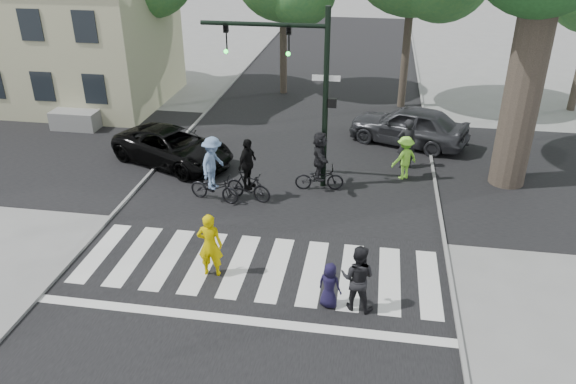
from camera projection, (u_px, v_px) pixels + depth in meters
name	position (u px, v px, depth m)	size (l,w,h in m)	color
ground	(249.00, 289.00, 14.17)	(120.00, 120.00, 0.00)	gray
road_stem	(283.00, 199.00, 18.57)	(10.00, 70.00, 0.01)	black
road_cross	(296.00, 163.00, 21.21)	(70.00, 10.00, 0.01)	black
curb_left	(138.00, 187.00, 19.28)	(0.10, 70.00, 0.10)	gray
curb_right	(439.00, 209.00, 17.82)	(0.10, 70.00, 0.10)	gray
crosswalk	(255.00, 274.00, 14.75)	(10.00, 3.85, 0.01)	silver
traffic_signal	(300.00, 74.00, 17.81)	(4.45, 0.29, 6.00)	black
house	(75.00, 22.00, 26.41)	(8.40, 8.10, 8.82)	#C2C190
pedestrian_woman	(210.00, 245.00, 14.37)	(0.65, 0.43, 1.79)	#D3B900
pedestrian_child	(330.00, 285.00, 13.33)	(0.58, 0.38, 1.19)	black
pedestrian_adult	(358.00, 278.00, 13.15)	(0.83, 0.65, 1.72)	black
cyclist_left	(213.00, 174.00, 18.05)	(1.84, 1.26, 2.22)	black
cyclist_mid	(248.00, 176.00, 18.14)	(1.69, 1.07, 2.13)	black
cyclist_right	(320.00, 164.00, 18.80)	(1.71, 1.59, 2.08)	black
car_suv	(173.00, 147.00, 20.88)	(2.20, 4.78, 1.33)	black
car_grey	(409.00, 125.00, 22.56)	(1.90, 4.71, 1.61)	#323337
bystander_hivis	(405.00, 158.00, 19.66)	(1.02, 0.58, 1.57)	#97FC3F
bystander_dark	(406.00, 144.00, 20.42)	(0.69, 0.45, 1.88)	black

